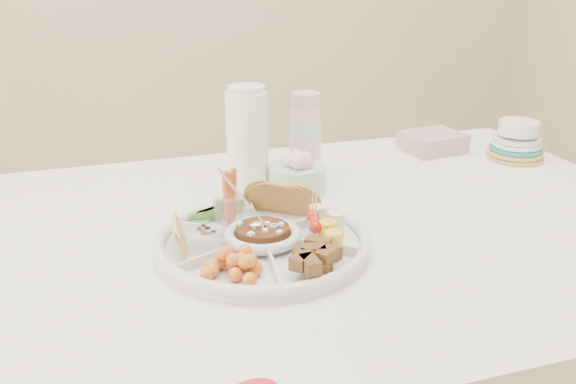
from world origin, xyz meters
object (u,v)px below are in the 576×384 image
object	(u,v)px
party_tray	(263,239)
plate_stack	(517,142)
dining_table	(312,381)
thermos	(247,138)

from	to	relation	value
party_tray	plate_stack	distance (m)	0.83
dining_table	thermos	distance (m)	0.56
party_tray	thermos	bearing A→B (deg)	80.25
dining_table	party_tray	xyz separation A→B (m)	(-0.13, -0.08, 0.40)
dining_table	plate_stack	world-z (taller)	plate_stack
thermos	plate_stack	size ratio (longest dim) A/B	1.67
party_tray	thermos	distance (m)	0.33
dining_table	thermos	bearing A→B (deg)	108.20
plate_stack	dining_table	bearing A→B (deg)	-160.27
thermos	plate_stack	distance (m)	0.72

